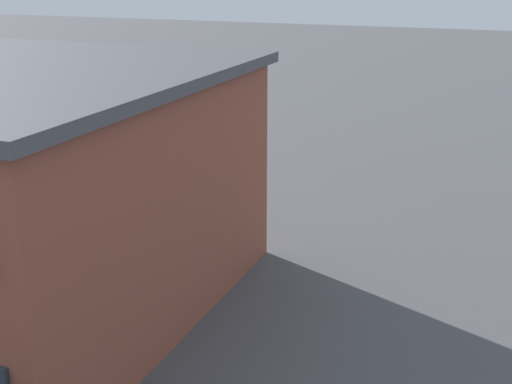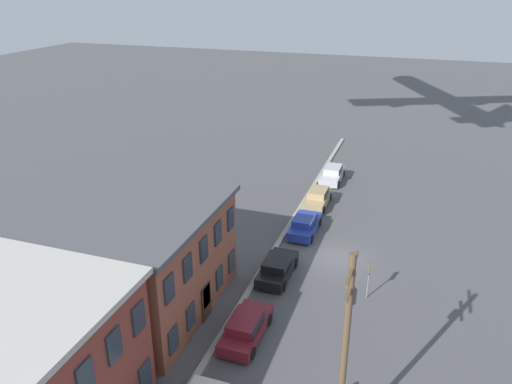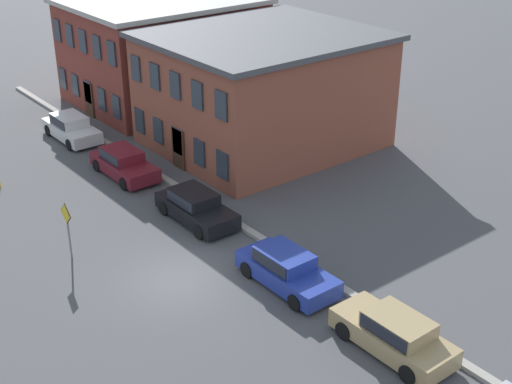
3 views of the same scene
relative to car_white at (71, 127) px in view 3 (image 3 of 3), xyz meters
name	(u,v)px [view 3 (image 3 of 3)]	position (x,y,z in m)	size (l,w,h in m)	color
ground_plane	(179,279)	(16.67, -3.30, -0.75)	(200.00, 200.00, 0.00)	#4C4C4F
kerb_strip	(267,242)	(16.67, 1.20, -0.67)	(56.00, 0.36, 0.16)	#9E998E
apartment_corner	(163,50)	(-2.93, 8.26, 2.63)	(9.70, 11.65, 6.74)	brown
apartment_midblock	(263,90)	(7.46, 8.38, 2.46)	(10.45, 11.89, 6.40)	brown
car_white	(71,127)	(0.00, 0.00, 0.00)	(4.40, 1.92, 1.43)	silver
car_maroon	(124,162)	(6.50, -0.13, 0.00)	(4.40, 1.92, 1.43)	maroon
car_black	(196,206)	(12.95, 0.02, 0.00)	(4.40, 1.92, 1.43)	black
car_blue	(286,268)	(19.57, -0.22, 0.00)	(4.40, 1.92, 1.43)	#233899
car_tan	(395,333)	(24.95, -0.02, 0.00)	(4.40, 1.92, 1.43)	tan
caution_sign	(67,222)	(12.49, -5.94, 0.95)	(0.95, 0.08, 2.55)	slate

